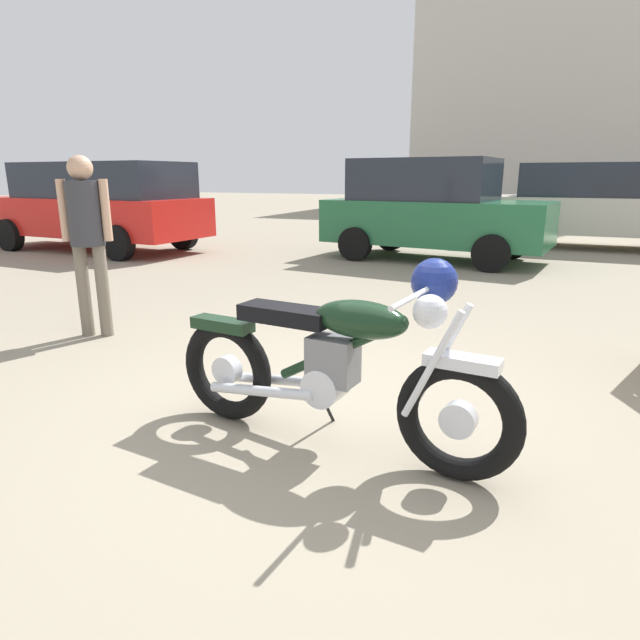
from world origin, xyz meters
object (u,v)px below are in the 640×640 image
vintage_motorcycle (341,363)px  blue_hatchback_right (98,204)px  pale_sedan_back (598,203)px  silver_sedan_mid (432,208)px  bystander (87,228)px

vintage_motorcycle → blue_hatchback_right: (-7.64, 5.66, 0.45)m
pale_sedan_back → silver_sedan_mid: size_ratio=1.17×
bystander → blue_hatchback_right: (-4.69, 4.61, -0.08)m
pale_sedan_back → silver_sedan_mid: silver_sedan_mid is taller
blue_hatchback_right → pale_sedan_back: same height
bystander → silver_sedan_mid: bearing=-40.9°
bystander → pale_sedan_back: 10.31m
pale_sedan_back → blue_hatchback_right: bearing=26.6°
vintage_motorcycle → bystander: 3.18m
bystander → silver_sedan_mid: size_ratio=0.41×
vintage_motorcycle → pale_sedan_back: size_ratio=0.44×
blue_hatchback_right → silver_sedan_mid: silver_sedan_mid is taller
silver_sedan_mid → blue_hatchback_right: bearing=-160.9°
vintage_motorcycle → pale_sedan_back: (1.55, 10.33, 0.45)m
blue_hatchback_right → pale_sedan_back: bearing=-151.4°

